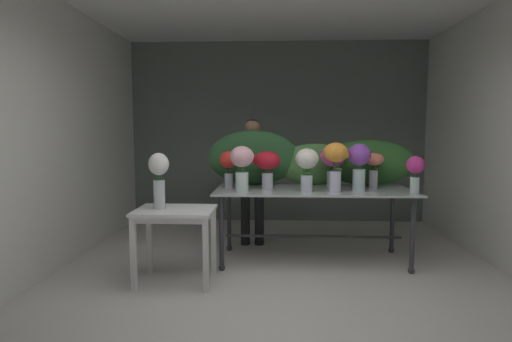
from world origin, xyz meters
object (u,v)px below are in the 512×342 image
at_px(vase_coral_lilies, 374,165).
at_px(vase_crimson_tulips, 267,164).
at_px(vase_magenta_peonies, 415,171).
at_px(vase_violet_anemones, 359,162).
at_px(vase_blush_stock, 242,164).
at_px(vase_sunset_freesia, 336,160).
at_px(side_table_white, 175,219).
at_px(vase_white_roses_tall, 159,176).
at_px(vase_scarlet_snapdragons, 228,164).
at_px(vase_fuchsia_dahlias, 334,160).
at_px(display_table_glass, 313,199).
at_px(florist, 252,168).
at_px(vase_ivory_roses, 307,164).

distance_m(vase_coral_lilies, vase_crimson_tulips, 1.20).
bearing_deg(vase_magenta_peonies, vase_violet_anemones, 160.23).
xyz_separation_m(vase_blush_stock, vase_sunset_freesia, (0.99, 0.00, 0.04)).
height_order(side_table_white, vase_white_roses_tall, vase_white_roses_tall).
xyz_separation_m(vase_scarlet_snapdragons, vase_sunset_freesia, (1.16, -0.26, 0.07)).
bearing_deg(vase_crimson_tulips, vase_magenta_peonies, -11.83).
height_order(vase_coral_lilies, vase_fuchsia_dahlias, vase_fuchsia_dahlias).
xyz_separation_m(display_table_glass, side_table_white, (-1.39, -0.70, -0.09)).
xyz_separation_m(florist, vase_magenta_peonies, (1.71, -0.95, 0.07)).
relative_size(display_table_glass, vase_coral_lilies, 5.43).
bearing_deg(vase_scarlet_snapdragons, vase_fuchsia_dahlias, 2.01).
bearing_deg(vase_scarlet_snapdragons, vase_magenta_peonies, -10.43).
bearing_deg(side_table_white, vase_blush_stock, 38.57).
xyz_separation_m(display_table_glass, vase_sunset_freesia, (0.21, -0.22, 0.45)).
distance_m(vase_violet_anemones, vase_ivory_roses, 0.57).
xyz_separation_m(vase_scarlet_snapdragons, vase_crimson_tulips, (0.44, -0.04, 0.00)).
distance_m(side_table_white, vase_crimson_tulips, 1.22).
bearing_deg(vase_coral_lilies, vase_white_roses_tall, -160.89).
xyz_separation_m(vase_coral_lilies, vase_sunset_freesia, (-0.47, -0.28, 0.07)).
xyz_separation_m(vase_crimson_tulips, vase_blush_stock, (-0.26, -0.22, 0.02)).
bearing_deg(vase_sunset_freesia, vase_scarlet_snapdragons, 167.46).
xyz_separation_m(display_table_glass, vase_crimson_tulips, (-0.52, -0.00, 0.39)).
bearing_deg(vase_magenta_peonies, vase_scarlet_snapdragons, 169.57).
relative_size(display_table_glass, vase_ivory_roses, 4.70).
xyz_separation_m(side_table_white, vase_fuchsia_dahlias, (1.62, 0.79, 0.51)).
distance_m(florist, vase_fuchsia_dahlias, 1.10).
height_order(vase_violet_anemones, vase_crimson_tulips, vase_violet_anemones).
relative_size(display_table_glass, vase_magenta_peonies, 5.56).
bearing_deg(vase_crimson_tulips, vase_fuchsia_dahlias, 6.34).
bearing_deg(vase_scarlet_snapdragons, vase_white_roses_tall, -128.13).
xyz_separation_m(display_table_glass, vase_fuchsia_dahlias, (0.23, 0.08, 0.43)).
distance_m(vase_fuchsia_dahlias, vase_magenta_peonies, 0.87).
bearing_deg(vase_fuchsia_dahlias, vase_scarlet_snapdragons, -177.99).
relative_size(vase_coral_lilies, vase_crimson_tulips, 0.95).
distance_m(vase_scarlet_snapdragons, vase_white_roses_tall, 0.95).
relative_size(side_table_white, vase_coral_lilies, 1.87).
xyz_separation_m(side_table_white, vase_sunset_freesia, (1.60, 0.49, 0.54)).
bearing_deg(vase_ivory_roses, vase_crimson_tulips, 155.41).
bearing_deg(display_table_glass, vase_sunset_freesia, -46.15).
bearing_deg(florist, vase_white_roses_tall, -121.69).
bearing_deg(display_table_glass, vase_scarlet_snapdragons, 177.54).
bearing_deg(vase_crimson_tulips, vase_violet_anemones, -7.35).
height_order(vase_sunset_freesia, vase_white_roses_tall, vase_sunset_freesia).
distance_m(display_table_glass, vase_scarlet_snapdragons, 1.03).
relative_size(display_table_glass, vase_white_roses_tall, 4.03).
bearing_deg(vase_crimson_tulips, vase_white_roses_tall, -145.42).
xyz_separation_m(vase_violet_anemones, vase_ivory_roses, (-0.56, -0.07, -0.02)).
height_order(florist, vase_crimson_tulips, florist).
height_order(side_table_white, vase_scarlet_snapdragons, vase_scarlet_snapdragons).
xyz_separation_m(side_table_white, vase_coral_lilies, (2.06, 0.77, 0.46)).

